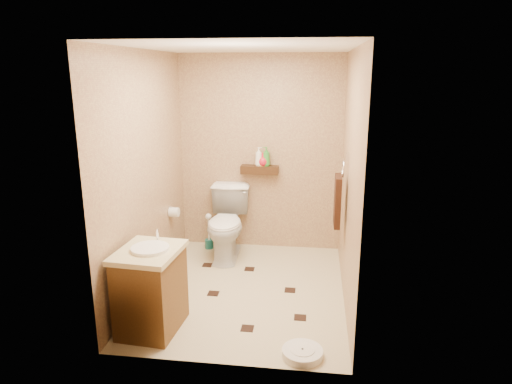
# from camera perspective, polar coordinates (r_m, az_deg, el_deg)

# --- Properties ---
(ground) EXTENTS (2.50, 2.50, 0.00)m
(ground) POSITION_cam_1_polar(r_m,az_deg,el_deg) (4.84, -1.32, -12.08)
(ground) COLOR beige
(ground) RESTS_ON ground
(wall_back) EXTENTS (2.00, 0.04, 2.40)m
(wall_back) POSITION_cam_1_polar(r_m,az_deg,el_deg) (5.63, 0.55, 4.77)
(wall_back) COLOR tan
(wall_back) RESTS_ON ground
(wall_front) EXTENTS (2.00, 0.04, 2.40)m
(wall_front) POSITION_cam_1_polar(r_m,az_deg,el_deg) (3.24, -4.80, -3.12)
(wall_front) COLOR tan
(wall_front) RESTS_ON ground
(wall_left) EXTENTS (0.04, 2.50, 2.40)m
(wall_left) POSITION_cam_1_polar(r_m,az_deg,el_deg) (4.68, -13.61, 2.20)
(wall_left) COLOR tan
(wall_left) RESTS_ON ground
(wall_right) EXTENTS (0.04, 2.50, 2.40)m
(wall_right) POSITION_cam_1_polar(r_m,az_deg,el_deg) (4.38, 11.62, 1.47)
(wall_right) COLOR tan
(wall_right) RESTS_ON ground
(ceiling) EXTENTS (2.00, 2.50, 0.02)m
(ceiling) POSITION_cam_1_polar(r_m,az_deg,el_deg) (4.31, -1.51, 17.62)
(ceiling) COLOR white
(ceiling) RESTS_ON wall_back
(wall_shelf) EXTENTS (0.46, 0.14, 0.10)m
(wall_shelf) POSITION_cam_1_polar(r_m,az_deg,el_deg) (5.59, 0.44, 2.81)
(wall_shelf) COLOR #3D2610
(wall_shelf) RESTS_ON wall_back
(floor_accents) EXTENTS (1.23, 1.38, 0.01)m
(floor_accents) POSITION_cam_1_polar(r_m,az_deg,el_deg) (4.79, -0.80, -12.33)
(floor_accents) COLOR black
(floor_accents) RESTS_ON ground
(toilet) EXTENTS (0.51, 0.85, 0.84)m
(toilet) POSITION_cam_1_polar(r_m,az_deg,el_deg) (5.48, -3.65, -3.97)
(toilet) COLOR white
(toilet) RESTS_ON ground
(vanity) EXTENTS (0.55, 0.64, 0.86)m
(vanity) POSITION_cam_1_polar(r_m,az_deg,el_deg) (4.12, -13.02, -11.67)
(vanity) COLOR brown
(vanity) RESTS_ON ground
(bathroom_scale) EXTENTS (0.40, 0.40, 0.07)m
(bathroom_scale) POSITION_cam_1_polar(r_m,az_deg,el_deg) (3.86, 5.82, -19.37)
(bathroom_scale) COLOR white
(bathroom_scale) RESTS_ON ground
(toilet_brush) EXTENTS (0.11, 0.11, 0.46)m
(toilet_brush) POSITION_cam_1_polar(r_m,az_deg,el_deg) (5.84, -5.90, -5.51)
(toilet_brush) COLOR #175F5D
(toilet_brush) RESTS_ON ground
(towel_ring) EXTENTS (0.12, 0.30, 0.76)m
(towel_ring) POSITION_cam_1_polar(r_m,az_deg,el_deg) (4.68, 10.20, -0.81)
(towel_ring) COLOR silver
(towel_ring) RESTS_ON wall_right
(toilet_paper) EXTENTS (0.12, 0.11, 0.12)m
(toilet_paper) POSITION_cam_1_polar(r_m,az_deg,el_deg) (5.40, -10.21, -2.48)
(toilet_paper) COLOR white
(toilet_paper) RESTS_ON wall_left
(bottle_a) EXTENTS (0.10, 0.10, 0.23)m
(bottle_a) POSITION_cam_1_polar(r_m,az_deg,el_deg) (5.56, 0.34, 4.47)
(bottle_a) COLOR white
(bottle_a) RESTS_ON wall_shelf
(bottle_b) EXTENTS (0.09, 0.08, 0.16)m
(bottle_b) POSITION_cam_1_polar(r_m,az_deg,el_deg) (5.56, 0.85, 4.09)
(bottle_b) COLOR #FFA335
(bottle_b) RESTS_ON wall_shelf
(bottle_c) EXTENTS (0.16, 0.16, 0.16)m
(bottle_c) POSITION_cam_1_polar(r_m,az_deg,el_deg) (5.56, 0.91, 4.12)
(bottle_c) COLOR red
(bottle_c) RESTS_ON wall_shelf
(bottle_d) EXTENTS (0.11, 0.11, 0.24)m
(bottle_d) POSITION_cam_1_polar(r_m,az_deg,el_deg) (5.55, 1.29, 4.48)
(bottle_d) COLOR #338B2E
(bottle_d) RESTS_ON wall_shelf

